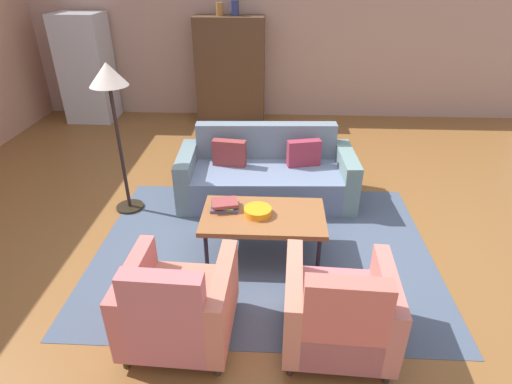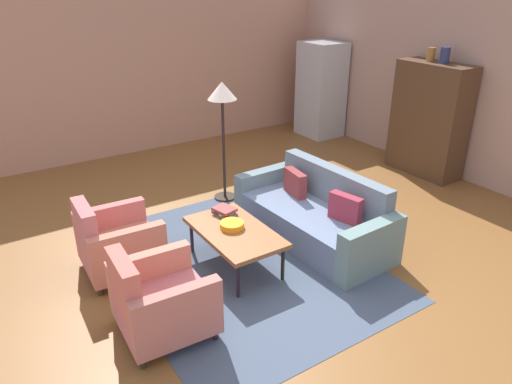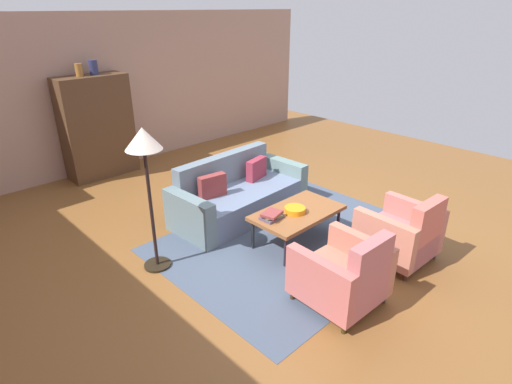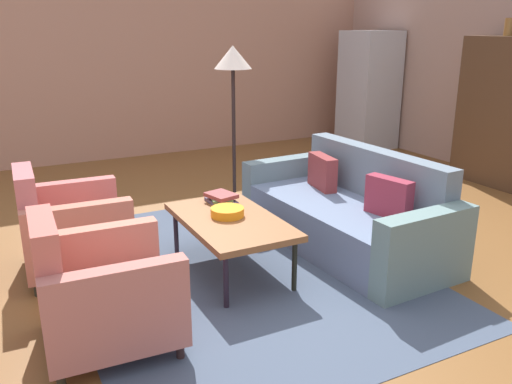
{
  "view_description": "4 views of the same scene",
  "coord_description": "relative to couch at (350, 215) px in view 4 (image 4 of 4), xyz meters",
  "views": [
    {
      "loc": [
        -0.06,
        -3.79,
        2.62
      ],
      "look_at": [
        -0.24,
        -0.27,
        0.66
      ],
      "focal_mm": 29.39,
      "sensor_mm": 36.0,
      "label": 1
    },
    {
      "loc": [
        3.84,
        -2.67,
        3.02
      ],
      "look_at": [
        -0.28,
        0.02,
        0.78
      ],
      "focal_mm": 33.52,
      "sensor_mm": 36.0,
      "label": 2
    },
    {
      "loc": [
        -3.85,
        -3.38,
        2.87
      ],
      "look_at": [
        -0.28,
        0.3,
        0.55
      ],
      "focal_mm": 28.94,
      "sensor_mm": 36.0,
      "label": 3
    },
    {
      "loc": [
        3.47,
        -1.99,
        1.91
      ],
      "look_at": [
        -0.39,
        0.0,
        0.56
      ],
      "focal_mm": 37.44,
      "sensor_mm": 36.0,
      "label": 4
    }
  ],
  "objects": [
    {
      "name": "ground_plane",
      "position": [
        0.17,
        -0.84,
        -0.29
      ],
      "size": [
        10.89,
        10.89,
        0.0
      ],
      "primitive_type": "plane",
      "color": "brown"
    },
    {
      "name": "wall_left",
      "position": [
        -4.37,
        -0.84,
        1.11
      ],
      "size": [
        0.12,
        8.18,
        2.8
      ],
      "primitive_type": "cube",
      "color": "tan",
      "rests_on": "ground"
    },
    {
      "name": "area_rug",
      "position": [
        0.0,
        -1.14,
        -0.28
      ],
      "size": [
        3.4,
        2.6,
        0.01
      ],
      "primitive_type": "cube",
      "color": "#455266",
      "rests_on": "ground"
    },
    {
      "name": "couch",
      "position": [
        0.0,
        0.0,
        0.0
      ],
      "size": [
        2.14,
        1.0,
        0.86
      ],
      "rotation": [
        0.0,
        0.0,
        3.19
      ],
      "color": "slate",
      "rests_on": "ground"
    },
    {
      "name": "coffee_table",
      "position": [
        0.0,
        -1.19,
        0.13
      ],
      "size": [
        1.2,
        0.7,
        0.46
      ],
      "color": "black",
      "rests_on": "ground"
    },
    {
      "name": "armchair_left",
      "position": [
        -0.6,
        -2.35,
        0.06
      ],
      "size": [
        0.83,
        0.83,
        0.88
      ],
      "rotation": [
        0.0,
        0.0,
        -0.04
      ],
      "color": "#3A2B17",
      "rests_on": "ground"
    },
    {
      "name": "armchair_right",
      "position": [
        0.6,
        -2.35,
        0.06
      ],
      "size": [
        0.83,
        0.83,
        0.88
      ],
      "rotation": [
        0.0,
        0.0,
        -0.04
      ],
      "color": "#3C1E1C",
      "rests_on": "ground"
    },
    {
      "name": "fruit_bowl",
      "position": [
        -0.05,
        -1.19,
        0.2
      ],
      "size": [
        0.27,
        0.27,
        0.07
      ],
      "primitive_type": "cylinder",
      "color": "orange",
      "rests_on": "coffee_table"
    },
    {
      "name": "book_stack",
      "position": [
        -0.38,
        -1.09,
        0.21
      ],
      "size": [
        0.29,
        0.25,
        0.08
      ],
      "color": "#584A68",
      "rests_on": "coffee_table"
    },
    {
      "name": "cabinet",
      "position": [
        -0.73,
        2.9,
        0.61
      ],
      "size": [
        1.2,
        0.51,
        1.8
      ],
      "color": "#4E3420",
      "rests_on": "ground"
    },
    {
      "name": "vase_tall",
      "position": [
        -0.88,
        2.9,
        1.62
      ],
      "size": [
        0.12,
        0.12,
        0.21
      ],
      "primitive_type": "cylinder",
      "color": "#96632C",
      "rests_on": "cabinet"
    },
    {
      "name": "refrigerator",
      "position": [
        -3.29,
        2.8,
        0.64
      ],
      "size": [
        0.8,
        0.73,
        1.85
      ],
      "color": "#B7BABF",
      "rests_on": "ground"
    },
    {
      "name": "floor_lamp",
      "position": [
        -1.63,
        -0.39,
        1.16
      ],
      "size": [
        0.4,
        0.4,
        1.72
      ],
      "color": "black",
      "rests_on": "ground"
    }
  ]
}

